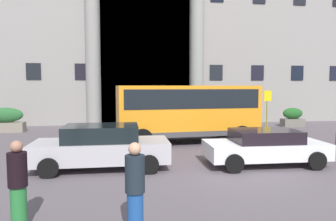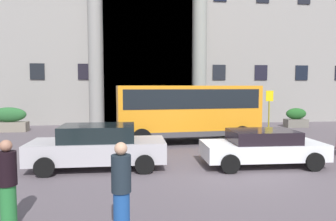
% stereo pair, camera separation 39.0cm
% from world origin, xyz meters
% --- Properties ---
extents(ground_plane, '(80.00, 64.00, 0.12)m').
position_xyz_m(ground_plane, '(0.00, 0.00, -0.06)').
color(ground_plane, '#594F56').
extents(office_building_facade, '(32.41, 9.75, 17.25)m').
position_xyz_m(office_building_facade, '(-0.01, 17.47, 8.61)').
color(office_building_facade, gray).
rests_on(office_building_facade, ground_plane).
extents(orange_minibus, '(7.00, 3.14, 2.81)m').
position_xyz_m(orange_minibus, '(-0.47, 5.50, 1.67)').
color(orange_minibus, orange).
rests_on(orange_minibus, ground_plane).
extents(bus_stop_sign, '(0.44, 0.08, 2.52)m').
position_xyz_m(bus_stop_sign, '(4.63, 7.36, 1.56)').
color(bus_stop_sign, '#9B921D').
rests_on(bus_stop_sign, ground_plane).
extents(hedge_planter_east, '(1.46, 0.72, 1.30)m').
position_xyz_m(hedge_planter_east, '(7.82, 10.14, 0.63)').
color(hedge_planter_east, slate).
rests_on(hedge_planter_east, ground_plane).
extents(hedge_planter_entrance_left, '(1.97, 0.75, 1.34)m').
position_xyz_m(hedge_planter_entrance_left, '(-0.30, 10.18, 0.65)').
color(hedge_planter_entrance_left, slate).
rests_on(hedge_planter_entrance_left, ground_plane).
extents(hedge_planter_far_west, '(2.16, 0.75, 1.49)m').
position_xyz_m(hedge_planter_far_west, '(-10.66, 10.17, 0.72)').
color(hedge_planter_far_west, gray).
rests_on(hedge_planter_far_west, ground_plane).
extents(white_taxi_kerbside, '(4.19, 1.99, 1.25)m').
position_xyz_m(white_taxi_kerbside, '(1.36, 0.71, 0.66)').
color(white_taxi_kerbside, white).
rests_on(white_taxi_kerbside, ground_plane).
extents(parked_coupe_end, '(4.51, 2.00, 1.48)m').
position_xyz_m(parked_coupe_end, '(-4.32, 1.01, 0.75)').
color(parked_coupe_end, '#B3B0B5').
rests_on(parked_coupe_end, ground_plane).
extents(motorcycle_near_kerb, '(1.96, 0.75, 0.89)m').
position_xyz_m(motorcycle_near_kerb, '(1.33, 3.05, 0.46)').
color(motorcycle_near_kerb, black).
rests_on(motorcycle_near_kerb, ground_plane).
extents(pedestrian_man_crossing, '(0.36, 0.36, 1.79)m').
position_xyz_m(pedestrian_man_crossing, '(-3.35, -4.01, 0.90)').
color(pedestrian_man_crossing, '#1B478F').
rests_on(pedestrian_man_crossing, ground_plane).
extents(pedestrian_child_trailing, '(0.36, 0.36, 1.75)m').
position_xyz_m(pedestrian_child_trailing, '(-5.57, -3.34, 0.89)').
color(pedestrian_child_trailing, '#267334').
rests_on(pedestrian_child_trailing, ground_plane).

